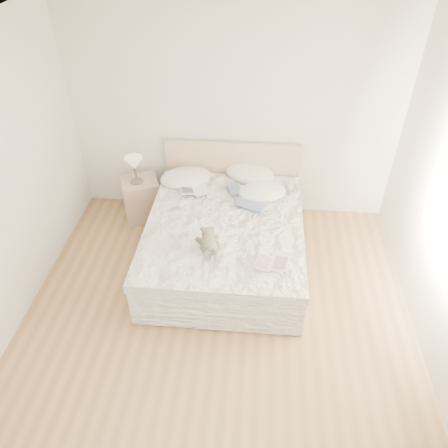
% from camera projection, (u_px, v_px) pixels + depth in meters
% --- Properties ---
extents(floor, '(4.00, 4.50, 0.00)m').
position_uv_depth(floor, '(215.00, 339.00, 4.31)').
color(floor, brown).
rests_on(floor, ground).
extents(ceiling, '(4.00, 4.50, 0.00)m').
position_uv_depth(ceiling, '(209.00, 62.00, 2.62)').
color(ceiling, white).
rests_on(ceiling, ground).
extents(wall_back, '(4.00, 0.02, 2.70)m').
position_uv_depth(wall_back, '(233.00, 114.00, 5.21)').
color(wall_back, silver).
rests_on(wall_back, ground).
extents(bed, '(1.72, 2.14, 1.00)m').
position_uv_depth(bed, '(225.00, 238.00, 5.04)').
color(bed, tan).
rests_on(bed, floor).
extents(nightstand, '(0.57, 0.54, 0.56)m').
position_uv_depth(nightstand, '(141.00, 199.00, 5.70)').
color(nightstand, tan).
rests_on(nightstand, floor).
extents(table_lamp, '(0.22, 0.22, 0.35)m').
position_uv_depth(table_lamp, '(134.00, 165.00, 5.34)').
color(table_lamp, '#4D4842').
rests_on(table_lamp, nightstand).
extents(pillow_left, '(0.76, 0.65, 0.19)m').
position_uv_depth(pillow_left, '(186.00, 178.00, 5.43)').
color(pillow_left, white).
rests_on(pillow_left, bed).
extents(pillow_middle, '(0.75, 0.64, 0.19)m').
position_uv_depth(pillow_middle, '(250.00, 173.00, 5.50)').
color(pillow_middle, white).
rests_on(pillow_middle, bed).
extents(pillow_right, '(0.65, 0.52, 0.17)m').
position_uv_depth(pillow_right, '(262.00, 192.00, 5.19)').
color(pillow_right, white).
rests_on(pillow_right, bed).
extents(blouse, '(0.72, 0.74, 0.02)m').
position_uv_depth(blouse, '(256.00, 197.00, 5.11)').
color(blouse, '#3D5773').
rests_on(blouse, bed).
extents(photo_book, '(0.40, 0.34, 0.03)m').
position_uv_depth(photo_book, '(194.00, 190.00, 5.23)').
color(photo_book, white).
rests_on(photo_book, bed).
extents(childrens_book, '(0.37, 0.29, 0.02)m').
position_uv_depth(childrens_book, '(272.00, 263.00, 4.24)').
color(childrens_book, beige).
rests_on(childrens_book, bed).
extents(teddy_bear, '(0.28, 0.34, 0.16)m').
position_uv_depth(teddy_bear, '(208.00, 247.00, 4.39)').
color(teddy_bear, brown).
rests_on(teddy_bear, bed).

